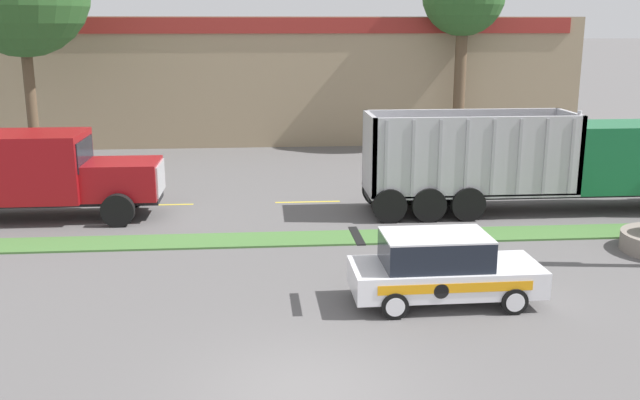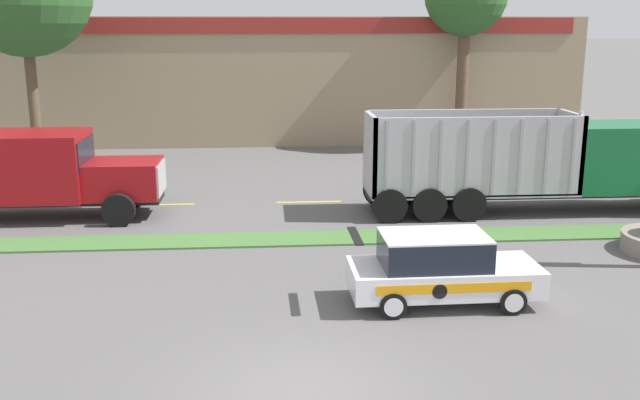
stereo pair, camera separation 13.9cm
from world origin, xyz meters
The scene contains 11 objects.
ground_plane centered at (0.00, 0.00, 0.00)m, with size 600.00×600.00×0.00m, color #5B5959.
grass_verge centered at (0.00, 9.23, 0.03)m, with size 120.00×1.46×0.06m, color #477538.
centre_line_2 centered at (-9.80, 13.96, 0.00)m, with size 2.40×0.14×0.01m, color yellow.
centre_line_3 centered at (-4.40, 13.96, 0.00)m, with size 2.40×0.14×0.01m, color yellow.
centre_line_4 centered at (1.00, 13.96, 0.00)m, with size 2.40×0.14×0.01m, color yellow.
centre_line_5 centered at (6.40, 13.96, 0.00)m, with size 2.40×0.14×0.01m, color yellow.
centre_line_6 centered at (11.80, 13.96, 0.00)m, with size 2.40×0.14×0.01m, color yellow.
dump_truck_lead centered at (-9.10, 12.43, 1.53)m, with size 11.68×2.82×3.29m.
dump_truck_mid centered at (10.10, 12.06, 1.64)m, with size 12.46×2.58×3.62m.
rally_car centered at (3.50, 3.92, 0.86)m, with size 4.47×1.97×1.72m.
store_building_backdrop centered at (0.07, 32.15, 3.40)m, with size 33.18×12.10×6.79m.
Camera 1 is at (-0.66, -11.65, 6.44)m, focal length 40.00 mm.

